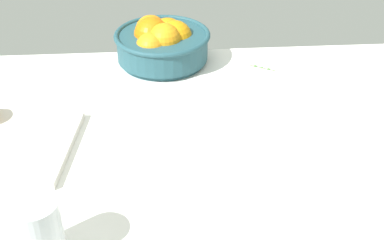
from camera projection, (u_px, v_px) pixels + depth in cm
name	position (u px, v px, depth cm)	size (l,w,h in cm)	color
ground_plane	(183.00, 146.00, 107.15)	(123.07, 80.29, 3.00)	white
fruit_bowl	(162.00, 42.00, 131.82)	(23.52, 23.52, 11.32)	#234C56
juice_glass	(39.00, 235.00, 77.96)	(7.40, 7.40, 11.07)	white
herb_sprig_0	(261.00, 67.00, 131.54)	(6.13, 3.75, 0.90)	#547E43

